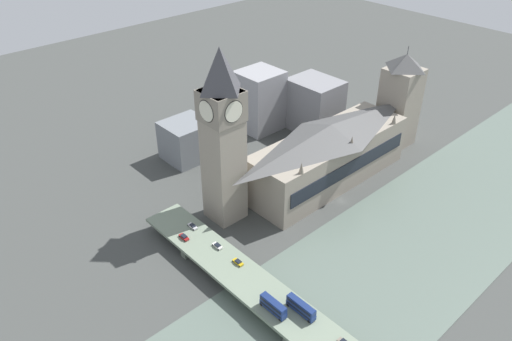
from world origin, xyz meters
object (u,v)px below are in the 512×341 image
object	(u,v)px
car_southbound_lead	(193,226)
victoria_tower	(400,100)
double_decker_bus_mid	(301,307)
clock_tower	(222,133)
car_northbound_mid	(217,246)
car_northbound_lead	(184,237)
road_bridge	(301,324)
car_southbound_mid	(238,262)
parliament_hall	(329,153)
double_decker_bus_lead	(273,306)

from	to	relation	value
car_southbound_lead	victoria_tower	bearing A→B (deg)	-93.79
double_decker_bus_mid	car_southbound_lead	xyz separation A→B (m)	(59.26, -0.24, -1.91)
victoria_tower	clock_tower	bearing A→B (deg)	83.90
victoria_tower	car_northbound_mid	bearing A→B (deg)	93.38
clock_tower	car_northbound_lead	xyz separation A→B (m)	(-6.24, 26.03, -33.57)
road_bridge	car_southbound_mid	size ratio (longest dim) A/B	35.60
parliament_hall	car_northbound_lead	size ratio (longest dim) A/B	17.99
car_northbound_mid	car_northbound_lead	bearing A→B (deg)	26.55
double_decker_bus_mid	car_northbound_lead	bearing A→B (deg)	6.37
parliament_hall	car_southbound_mid	size ratio (longest dim) A/B	18.95
clock_tower	parliament_hall	bearing A→B (deg)	-102.29
car_southbound_mid	road_bridge	bearing A→B (deg)	175.14
road_bridge	double_decker_bus_mid	bearing A→B (deg)	-45.97
double_decker_bus_mid	car_northbound_lead	distance (m)	56.47
victoria_tower	car_northbound_mid	distance (m)	128.82
road_bridge	double_decker_bus_lead	bearing A→B (deg)	20.23
double_decker_bus_mid	car_northbound_mid	size ratio (longest dim) A/B	2.55
car_northbound_lead	clock_tower	bearing A→B (deg)	-76.51
double_decker_bus_lead	car_southbound_lead	bearing A→B (deg)	-7.01
car_southbound_lead	double_decker_bus_mid	bearing A→B (deg)	179.76
parliament_hall	double_decker_bus_mid	size ratio (longest dim) A/B	7.47
clock_tower	road_bridge	world-z (taller)	clock_tower
parliament_hall	road_bridge	size ratio (longest dim) A/B	0.53
clock_tower	car_northbound_mid	bearing A→B (deg)	134.08
car_northbound_mid	car_southbound_mid	size ratio (longest dim) A/B	0.99
parliament_hall	road_bridge	xyz separation A→B (m)	(-53.53, 75.69, -10.05)
clock_tower	car_southbound_mid	distance (m)	49.85
victoria_tower	car_southbound_lead	size ratio (longest dim) A/B	11.39
parliament_hall	victoria_tower	bearing A→B (deg)	-89.94
parliament_hall	road_bridge	bearing A→B (deg)	125.27
car_northbound_mid	car_southbound_lead	size ratio (longest dim) A/B	0.95
double_decker_bus_mid	car_southbound_lead	world-z (taller)	double_decker_bus_mid
double_decker_bus_lead	double_decker_bus_mid	bearing A→B (deg)	-135.89
victoria_tower	double_decker_bus_lead	distance (m)	141.79
road_bridge	car_southbound_lead	world-z (taller)	car_southbound_lead
double_decker_bus_lead	car_southbound_lead	world-z (taller)	double_decker_bus_lead
victoria_tower	double_decker_bus_lead	bearing A→B (deg)	108.36
road_bridge	double_decker_bus_mid	world-z (taller)	double_decker_bus_mid
double_decker_bus_lead	parliament_hall	bearing A→B (deg)	-60.73
double_decker_bus_lead	car_southbound_mid	size ratio (longest dim) A/B	2.34
double_decker_bus_mid	car_northbound_lead	size ratio (longest dim) A/B	2.41
victoria_tower	car_southbound_mid	distance (m)	130.17
clock_tower	car_southbound_lead	bearing A→B (deg)	98.94
parliament_hall	double_decker_bus_lead	size ratio (longest dim) A/B	8.10
car_northbound_lead	road_bridge	bearing A→B (deg)	-176.69
parliament_hall	victoria_tower	distance (m)	55.48
parliament_hall	car_southbound_lead	size ratio (longest dim) A/B	18.09
car_southbound_lead	car_northbound_lead	bearing A→B (deg)	116.00
double_decker_bus_mid	car_northbound_mid	bearing A→B (deg)	-0.16
parliament_hall	double_decker_bus_mid	world-z (taller)	parliament_hall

